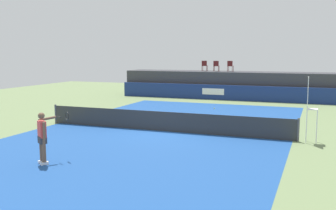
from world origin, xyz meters
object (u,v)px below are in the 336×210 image
object	(u,v)px
spectator_chair_far_left	(205,65)
tennis_player	(43,136)
net_post_near	(56,114)
spectator_chair_center	(230,66)
net_post_far	(298,130)
tennis_ball	(214,108)
umpire_chair	(310,105)
spectator_chair_left	(216,66)

from	to	relation	value
spectator_chair_far_left	tennis_player	xyz separation A→B (m)	(0.63, -22.05, -1.73)
net_post_near	spectator_chair_center	bearing A→B (deg)	68.27
net_post_far	net_post_near	bearing A→B (deg)	180.00
net_post_near	tennis_ball	size ratio (longest dim) A/B	14.71
net_post_far	tennis_ball	world-z (taller)	net_post_far
spectator_chair_far_left	spectator_chair_center	distance (m)	2.22
spectator_chair_far_left	spectator_chair_center	world-z (taller)	same
net_post_near	tennis_ball	distance (m)	10.64
umpire_chair	net_post_near	world-z (taller)	umpire_chair
tennis_player	net_post_near	bearing A→B (deg)	124.11
spectator_chair_far_left	spectator_chair_center	xyz separation A→B (m)	(2.22, 0.02, 0.00)
tennis_ball	tennis_player	bearing A→B (deg)	-97.84
spectator_chair_far_left	net_post_far	distance (m)	17.68
umpire_chair	net_post_near	xyz separation A→B (m)	(-12.81, 0.00, -1.09)
net_post_near	tennis_player	xyz separation A→B (m)	(4.54, -6.70, 0.46)
spectator_chair_left	tennis_player	bearing A→B (deg)	-91.19
spectator_chair_left	tennis_player	size ratio (longest dim) A/B	0.50
net_post_near	net_post_far	world-z (taller)	same
net_post_near	net_post_far	xyz separation A→B (m)	(12.40, 0.00, 0.00)
spectator_chair_center	tennis_player	size ratio (longest dim) A/B	0.50
tennis_player	tennis_ball	bearing A→B (deg)	82.16
spectator_chair_far_left	net_post_near	size ratio (longest dim) A/B	0.89
tennis_player	umpire_chair	bearing A→B (deg)	38.99
spectator_chair_left	spectator_chair_far_left	bearing A→B (deg)	167.54
umpire_chair	net_post_far	world-z (taller)	umpire_chair
tennis_player	tennis_ball	xyz separation A→B (m)	(2.07, 15.03, -0.92)
spectator_chair_far_left	net_post_far	bearing A→B (deg)	-61.03
umpire_chair	net_post_near	distance (m)	12.86
spectator_chair_left	net_post_near	world-z (taller)	spectator_chair_left
spectator_chair_left	net_post_far	distance (m)	16.97
spectator_chair_center	tennis_player	bearing A→B (deg)	-94.11
spectator_chair_left	net_post_far	bearing A→B (deg)	-63.87
spectator_chair_center	umpire_chair	world-z (taller)	spectator_chair_center
spectator_chair_left	tennis_player	world-z (taller)	spectator_chair_left
spectator_chair_center	tennis_player	distance (m)	22.19
spectator_chair_center	net_post_far	world-z (taller)	spectator_chair_center
umpire_chair	tennis_ball	world-z (taller)	umpire_chair
spectator_chair_far_left	spectator_chair_center	size ratio (longest dim) A/B	1.00
umpire_chair	tennis_ball	size ratio (longest dim) A/B	40.59
spectator_chair_center	tennis_player	xyz separation A→B (m)	(-1.58, -22.07, -1.73)
spectator_chair_center	net_post_far	size ratio (longest dim) A/B	0.89
umpire_chair	spectator_chair_center	bearing A→B (deg)	113.53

